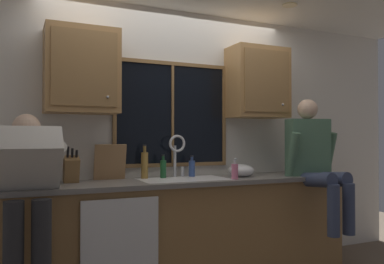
{
  "coord_description": "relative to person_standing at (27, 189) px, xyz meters",
  "views": [
    {
      "loc": [
        -1.37,
        -3.58,
        1.29
      ],
      "look_at": [
        0.11,
        -0.3,
        1.35
      ],
      "focal_mm": 36.9,
      "sensor_mm": 36.0,
      "label": 1
    }
  ],
  "objects": [
    {
      "name": "back_wall",
      "position": [
        1.29,
        0.64,
        0.34
      ],
      "size": [
        5.67,
        0.12,
        2.55
      ],
      "primitive_type": "cube",
      "color": "silver",
      "rests_on": "floor"
    },
    {
      "name": "ceiling_downlight_right",
      "position": [
        2.27,
        -0.02,
        1.61
      ],
      "size": [
        0.14,
        0.14,
        0.01
      ],
      "primitive_type": "cylinder",
      "color": "#FFEAB2"
    },
    {
      "name": "window_glass",
      "position": [
        1.31,
        0.57,
        0.59
      ],
      "size": [
        1.1,
        0.02,
        0.95
      ],
      "primitive_type": "cube",
      "color": "black"
    },
    {
      "name": "window_frame_top",
      "position": [
        1.31,
        0.56,
        1.09
      ],
      "size": [
        1.17,
        0.02,
        0.04
      ],
      "primitive_type": "cube",
      "color": "brown"
    },
    {
      "name": "window_frame_bottom",
      "position": [
        1.31,
        0.56,
        0.1
      ],
      "size": [
        1.17,
        0.02,
        0.04
      ],
      "primitive_type": "cube",
      "color": "brown"
    },
    {
      "name": "window_frame_left",
      "position": [
        0.75,
        0.56,
        0.59
      ],
      "size": [
        0.03,
        0.02,
        0.95
      ],
      "primitive_type": "cube",
      "color": "brown"
    },
    {
      "name": "window_frame_right",
      "position": [
        1.88,
        0.56,
        0.59
      ],
      "size": [
        0.03,
        0.02,
        0.95
      ],
      "primitive_type": "cube",
      "color": "brown"
    },
    {
      "name": "window_mullion_center",
      "position": [
        1.31,
        0.56,
        0.59
      ],
      "size": [
        0.02,
        0.02,
        0.95
      ],
      "primitive_type": "cube",
      "color": "brown"
    },
    {
      "name": "lower_cabinet_run",
      "position": [
        1.29,
        0.29,
        -0.49
      ],
      "size": [
        3.27,
        0.58,
        0.88
      ],
      "primitive_type": "cube",
      "color": "olive",
      "rests_on": "floor"
    },
    {
      "name": "countertop",
      "position": [
        1.29,
        0.27,
        -0.03
      ],
      "size": [
        3.33,
        0.62,
        0.04
      ],
      "primitive_type": "cube",
      "color": "slate",
      "rests_on": "lower_cabinet_run"
    },
    {
      "name": "dishwasher_front",
      "position": [
        0.66,
        -0.03,
        -0.47
      ],
      "size": [
        0.6,
        0.02,
        0.74
      ],
      "primitive_type": "cube",
      "color": "white"
    },
    {
      "name": "upper_cabinet_left",
      "position": [
        0.43,
        0.41,
        0.93
      ],
      "size": [
        0.61,
        0.36,
        0.72
      ],
      "color": "#A87A47"
    },
    {
      "name": "upper_cabinet_right",
      "position": [
        2.2,
        0.41,
        0.93
      ],
      "size": [
        0.61,
        0.36,
        0.72
      ],
      "color": "#A87A47"
    },
    {
      "name": "sink",
      "position": [
        1.31,
        0.28,
        -0.11
      ],
      "size": [
        0.8,
        0.46,
        0.21
      ],
      "color": "silver",
      "rests_on": "lower_cabinet_run"
    },
    {
      "name": "faucet",
      "position": [
        1.32,
        0.46,
        0.24
      ],
      "size": [
        0.18,
        0.09,
        0.4
      ],
      "color": "silver",
      "rests_on": "countertop"
    },
    {
      "name": "person_standing",
      "position": [
        0.0,
        0.0,
        0.0
      ],
      "size": [
        0.53,
        0.72,
        1.48
      ],
      "color": "#262628",
      "rests_on": "floor"
    },
    {
      "name": "person_sitting_on_counter",
      "position": [
        2.59,
        0.01,
        0.17
      ],
      "size": [
        0.54,
        0.64,
        1.26
      ],
      "color": "#384260",
      "rests_on": "countertop"
    },
    {
      "name": "knife_block",
      "position": [
        0.35,
        0.38,
        0.1
      ],
      "size": [
        0.12,
        0.18,
        0.32
      ],
      "color": "olive",
      "rests_on": "countertop"
    },
    {
      "name": "cutting_board",
      "position": [
        0.69,
        0.49,
        0.15
      ],
      "size": [
        0.28,
        0.09,
        0.32
      ],
      "primitive_type": "cube",
      "rotation": [
        0.21,
        0.0,
        0.0
      ],
      "color": "#997047",
      "rests_on": "countertop"
    },
    {
      "name": "mixing_bowl",
      "position": [
        1.91,
        0.27,
        0.04
      ],
      "size": [
        0.25,
        0.25,
        0.12
      ],
      "primitive_type": "ellipsoid",
      "color": "silver",
      "rests_on": "countertop"
    },
    {
      "name": "soap_dispenser",
      "position": [
        1.73,
        0.08,
        0.06
      ],
      "size": [
        0.06,
        0.07,
        0.19
      ],
      "color": "pink",
      "rests_on": "countertop"
    },
    {
      "name": "bottle_green_glass",
      "position": [
        1.47,
        0.46,
        0.07
      ],
      "size": [
        0.06,
        0.06,
        0.2
      ],
      "color": "#334C8C",
      "rests_on": "countertop"
    },
    {
      "name": "bottle_tall_clear",
      "position": [
        1.18,
        0.44,
        0.08
      ],
      "size": [
        0.06,
        0.06,
        0.22
      ],
      "color": "#1E592D",
      "rests_on": "countertop"
    },
    {
      "name": "bottle_amber_small",
      "position": [
        1.0,
        0.46,
        0.12
      ],
      "size": [
        0.06,
        0.06,
        0.31
      ],
      "color": "olive",
      "rests_on": "countertop"
    }
  ]
}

